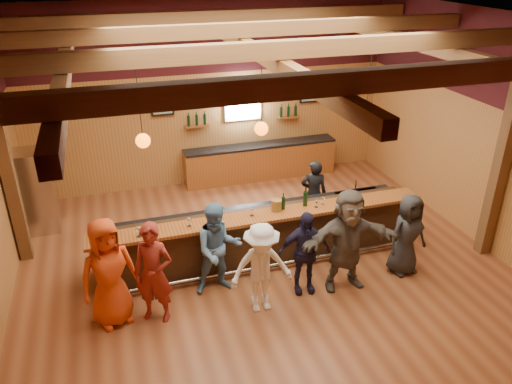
# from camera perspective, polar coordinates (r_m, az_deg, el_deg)

# --- Properties ---
(room) EXTENTS (9.04, 9.00, 4.52)m
(room) POSITION_cam_1_polar(r_m,az_deg,el_deg) (8.52, 0.50, 10.63)
(room) COLOR brown
(room) RESTS_ON ground
(bar_counter) EXTENTS (6.30, 1.07, 1.11)m
(bar_counter) POSITION_cam_1_polar(r_m,az_deg,el_deg) (9.67, 0.36, -4.77)
(bar_counter) COLOR black
(bar_counter) RESTS_ON ground
(back_bar_cabinet) EXTENTS (4.00, 0.52, 0.95)m
(back_bar_cabinet) POSITION_cam_1_polar(r_m,az_deg,el_deg) (13.06, 0.53, 3.53)
(back_bar_cabinet) COLOR brown
(back_bar_cabinet) RESTS_ON ground
(window) EXTENTS (0.95, 0.09, 0.95)m
(window) POSITION_cam_1_polar(r_m,az_deg,el_deg) (12.64, -1.51, 10.30)
(window) COLOR silver
(window) RESTS_ON room
(framed_pictures) EXTENTS (5.35, 0.05, 0.45)m
(framed_pictures) POSITION_cam_1_polar(r_m,az_deg,el_deg) (12.87, 2.27, 10.81)
(framed_pictures) COLOR black
(framed_pictures) RESTS_ON room
(wine_shelves) EXTENTS (3.00, 0.18, 0.30)m
(wine_shelves) POSITION_cam_1_polar(r_m,az_deg,el_deg) (12.70, -1.41, 8.36)
(wine_shelves) COLOR brown
(wine_shelves) RESTS_ON room
(pendant_lights) EXTENTS (4.24, 0.24, 1.37)m
(pendant_lights) POSITION_cam_1_polar(r_m,az_deg,el_deg) (8.62, 0.60, 7.30)
(pendant_lights) COLOR black
(pendant_lights) RESTS_ON room
(stainless_fridge) EXTENTS (0.70, 0.70, 1.80)m
(stainless_fridge) POSITION_cam_1_polar(r_m,az_deg,el_deg) (11.43, -23.73, 0.10)
(stainless_fridge) COLOR silver
(stainless_fridge) RESTS_ON ground
(customer_orange) EXTENTS (1.05, 0.84, 1.86)m
(customer_orange) POSITION_cam_1_polar(r_m,az_deg,el_deg) (8.20, -16.50, -8.85)
(customer_orange) COLOR #CA3D13
(customer_orange) RESTS_ON ground
(customer_redvest) EXTENTS (0.76, 0.66, 1.75)m
(customer_redvest) POSITION_cam_1_polar(r_m,az_deg,el_deg) (8.12, -11.61, -9.07)
(customer_redvest) COLOR maroon
(customer_redvest) RESTS_ON ground
(customer_denim) EXTENTS (0.84, 0.66, 1.70)m
(customer_denim) POSITION_cam_1_polar(r_m,az_deg,el_deg) (8.62, -4.33, -6.50)
(customer_denim) COLOR #537EA7
(customer_denim) RESTS_ON ground
(customer_white) EXTENTS (1.06, 0.62, 1.61)m
(customer_white) POSITION_cam_1_polar(r_m,az_deg,el_deg) (8.19, 0.62, -8.71)
(customer_white) COLOR white
(customer_white) RESTS_ON ground
(customer_navy) EXTENTS (0.96, 0.50, 1.56)m
(customer_navy) POSITION_cam_1_polar(r_m,az_deg,el_deg) (8.67, 5.53, -6.89)
(customer_navy) COLOR #1C1932
(customer_navy) RESTS_ON ground
(customer_brown) EXTENTS (1.78, 0.64, 1.90)m
(customer_brown) POSITION_cam_1_polar(r_m,az_deg,el_deg) (8.79, 10.37, -5.45)
(customer_brown) COLOR #585046
(customer_brown) RESTS_ON ground
(customer_dark) EXTENTS (0.82, 0.59, 1.58)m
(customer_dark) POSITION_cam_1_polar(r_m,az_deg,el_deg) (9.53, 16.88, -4.67)
(customer_dark) COLOR #242427
(customer_dark) RESTS_ON ground
(bartender) EXTENTS (0.64, 0.52, 1.53)m
(bartender) POSITION_cam_1_polar(r_m,az_deg,el_deg) (10.74, 6.60, -0.19)
(bartender) COLOR black
(bartender) RESTS_ON ground
(ice_bucket) EXTENTS (0.20, 0.20, 0.21)m
(ice_bucket) POSITION_cam_1_polar(r_m,az_deg,el_deg) (9.22, 2.36, -1.50)
(ice_bucket) COLOR brown
(ice_bucket) RESTS_ON bar_counter
(bottle_a) EXTENTS (0.07, 0.07, 0.33)m
(bottle_a) POSITION_cam_1_polar(r_m,az_deg,el_deg) (9.25, 3.13, -1.25)
(bottle_a) COLOR black
(bottle_a) RESTS_ON bar_counter
(bottle_b) EXTENTS (0.08, 0.08, 0.39)m
(bottle_b) POSITION_cam_1_polar(r_m,az_deg,el_deg) (9.40, 5.66, -0.74)
(bottle_b) COLOR black
(bottle_b) RESTS_ON bar_counter
(glass_a) EXTENTS (0.09, 0.09, 0.20)m
(glass_a) POSITION_cam_1_polar(r_m,az_deg,el_deg) (8.74, -17.11, -4.12)
(glass_a) COLOR silver
(glass_a) RESTS_ON bar_counter
(glass_b) EXTENTS (0.09, 0.09, 0.20)m
(glass_b) POSITION_cam_1_polar(r_m,az_deg,el_deg) (8.60, -13.28, -4.16)
(glass_b) COLOR silver
(glass_b) RESTS_ON bar_counter
(glass_c) EXTENTS (0.08, 0.08, 0.17)m
(glass_c) POSITION_cam_1_polar(r_m,az_deg,el_deg) (8.76, -7.67, -3.19)
(glass_c) COLOR silver
(glass_c) RESTS_ON bar_counter
(glass_d) EXTENTS (0.07, 0.07, 0.17)m
(glass_d) POSITION_cam_1_polar(r_m,az_deg,el_deg) (8.79, -5.50, -2.99)
(glass_d) COLOR silver
(glass_d) RESTS_ON bar_counter
(glass_e) EXTENTS (0.07, 0.07, 0.17)m
(glass_e) POSITION_cam_1_polar(r_m,az_deg,el_deg) (9.02, -0.47, -2.06)
(glass_e) COLOR silver
(glass_e) RESTS_ON bar_counter
(glass_f) EXTENTS (0.07, 0.07, 0.16)m
(glass_f) POSITION_cam_1_polar(r_m,az_deg,el_deg) (9.38, 6.94, -1.13)
(glass_f) COLOR silver
(glass_f) RESTS_ON bar_counter
(glass_g) EXTENTS (0.07, 0.07, 0.16)m
(glass_g) POSITION_cam_1_polar(r_m,az_deg,el_deg) (9.51, 7.70, -0.78)
(glass_g) COLOR silver
(glass_g) RESTS_ON bar_counter
(glass_h) EXTENTS (0.09, 0.09, 0.20)m
(glass_h) POSITION_cam_1_polar(r_m,az_deg,el_deg) (9.65, 11.09, -0.43)
(glass_h) COLOR silver
(glass_h) RESTS_ON bar_counter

